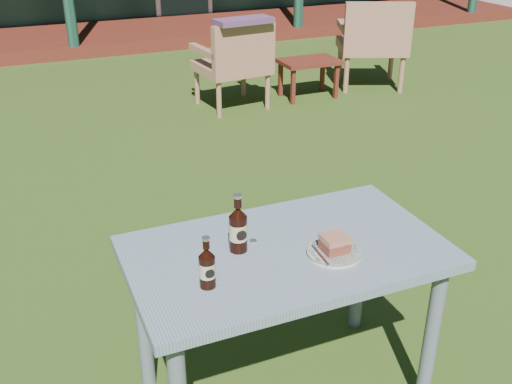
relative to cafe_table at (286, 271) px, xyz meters
name	(u,v)px	position (x,y,z in m)	size (l,w,h in m)	color
ground	(179,223)	(0.00, 1.60, -0.62)	(80.00, 80.00, 0.00)	#334916
cafe_table	(286,271)	(0.00, 0.00, 0.00)	(1.20, 0.70, 0.72)	slate
plate	(334,252)	(0.14, -0.10, 0.11)	(0.20, 0.20, 0.01)	silver
cake_slice	(335,243)	(0.14, -0.10, 0.15)	(0.09, 0.09, 0.06)	brown
fork	(320,255)	(0.08, -0.11, 0.12)	(0.01, 0.14, 0.00)	silver
cola_bottle_near	(238,229)	(-0.17, 0.06, 0.19)	(0.07, 0.07, 0.23)	black
cola_bottle_far	(207,267)	(-0.35, -0.12, 0.18)	(0.06, 0.06, 0.19)	black
bottle_cap	(253,241)	(-0.10, 0.09, 0.11)	(0.03, 0.03, 0.01)	silver
armchair_left	(235,60)	(1.20, 3.65, -0.13)	(0.70, 0.67, 0.86)	#9D684E
armchair_right	(374,39)	(2.82, 3.75, -0.09)	(0.90, 0.88, 0.95)	#9D684E
floral_throw	(244,21)	(1.22, 3.48, 0.27)	(0.54, 0.23, 0.05)	#583456
side_table	(309,65)	(2.03, 3.70, -0.28)	(0.60, 0.40, 0.40)	#551E14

